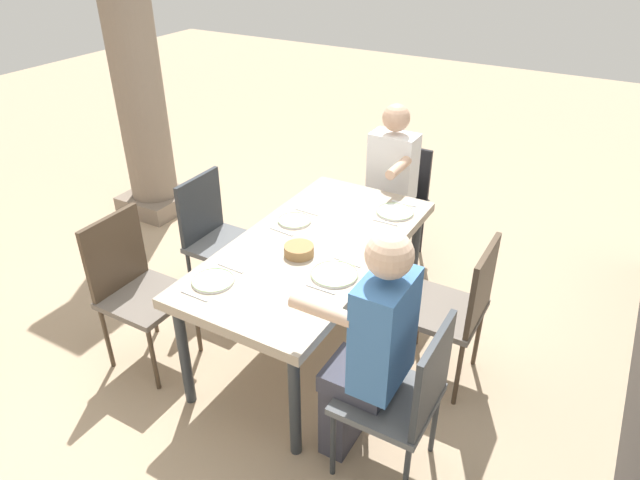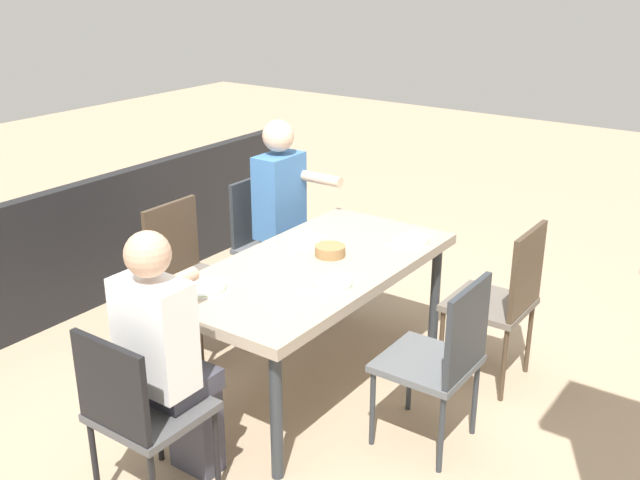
# 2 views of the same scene
# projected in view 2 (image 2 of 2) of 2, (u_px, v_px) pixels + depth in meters

# --- Properties ---
(ground_plane) EXTENTS (16.00, 16.00, 0.00)m
(ground_plane) POSITION_uv_depth(u_px,v_px,m) (314.00, 381.00, 4.34)
(ground_plane) COLOR tan
(dining_table) EXTENTS (1.75, 0.88, 0.74)m
(dining_table) POSITION_uv_depth(u_px,v_px,m) (314.00, 274.00, 4.10)
(dining_table) COLOR tan
(dining_table) RESTS_ON ground
(chair_west_north) EXTENTS (0.44, 0.44, 0.96)m
(chair_west_north) POSITION_uv_depth(u_px,v_px,m) (504.00, 295.00, 4.16)
(chair_west_north) COLOR #6A6158
(chair_west_north) RESTS_ON ground
(chair_west_south) EXTENTS (0.44, 0.44, 0.92)m
(chair_west_south) POSITION_uv_depth(u_px,v_px,m) (266.00, 236.00, 5.10)
(chair_west_south) COLOR #5B5E61
(chair_west_south) RESTS_ON ground
(chair_mid_north) EXTENTS (0.44, 0.44, 0.91)m
(chair_mid_north) POSITION_uv_depth(u_px,v_px,m) (443.00, 355.00, 3.60)
(chair_mid_north) COLOR #5B5E61
(chair_mid_north) RESTS_ON ground
(chair_mid_south) EXTENTS (0.44, 0.44, 0.94)m
(chair_mid_south) POSITION_uv_depth(u_px,v_px,m) (187.00, 269.00, 4.52)
(chair_mid_south) COLOR #6A6158
(chair_mid_south) RESTS_ON ground
(chair_head_east) EXTENTS (0.44, 0.44, 0.88)m
(chair_head_east) POSITION_uv_depth(u_px,v_px,m) (137.00, 408.00, 3.18)
(chair_head_east) COLOR #4F4F50
(chair_head_east) RESTS_ON ground
(diner_woman_green) EXTENTS (0.49, 0.35, 1.28)m
(diner_woman_green) POSITION_uv_depth(u_px,v_px,m) (168.00, 354.00, 3.27)
(diner_woman_green) COLOR #3F3F4C
(diner_woman_green) RESTS_ON ground
(diner_man_white) EXTENTS (0.35, 0.49, 1.34)m
(diner_man_white) POSITION_uv_depth(u_px,v_px,m) (287.00, 214.00, 4.93)
(diner_man_white) COLOR #3F3F4C
(diner_man_white) RESTS_ON ground
(patio_railing) EXTENTS (4.15, 0.10, 0.90)m
(patio_railing) POSITION_uv_depth(u_px,v_px,m) (97.00, 242.00, 5.20)
(patio_railing) COLOR black
(patio_railing) RESTS_ON ground
(plate_0) EXTENTS (0.23, 0.23, 0.02)m
(plate_0) POSITION_uv_depth(u_px,v_px,m) (409.00, 240.00, 4.39)
(plate_0) COLOR white
(plate_0) RESTS_ON dining_table
(fork_0) EXTENTS (0.02, 0.17, 0.01)m
(fork_0) POSITION_uv_depth(u_px,v_px,m) (421.00, 234.00, 4.50)
(fork_0) COLOR silver
(fork_0) RESTS_ON dining_table
(spoon_0) EXTENTS (0.02, 0.17, 0.01)m
(spoon_0) POSITION_uv_depth(u_px,v_px,m) (397.00, 248.00, 4.27)
(spoon_0) COLOR silver
(spoon_0) RESTS_ON dining_table
(plate_1) EXTENTS (0.26, 0.26, 0.02)m
(plate_1) POSITION_uv_depth(u_px,v_px,m) (300.00, 240.00, 4.39)
(plate_1) COLOR white
(plate_1) RESTS_ON dining_table
(fork_1) EXTENTS (0.02, 0.17, 0.01)m
(fork_1) POSITION_uv_depth(u_px,v_px,m) (315.00, 234.00, 4.50)
(fork_1) COLOR silver
(fork_1) RESTS_ON dining_table
(spoon_1) EXTENTS (0.03, 0.17, 0.01)m
(spoon_1) POSITION_uv_depth(u_px,v_px,m) (284.00, 248.00, 4.28)
(spoon_1) COLOR silver
(spoon_1) RESTS_ON dining_table
(plate_2) EXTENTS (0.21, 0.21, 0.02)m
(plate_2) POSITION_uv_depth(u_px,v_px,m) (332.00, 283.00, 3.81)
(plate_2) COLOR white
(plate_2) RESTS_ON dining_table
(fork_2) EXTENTS (0.03, 0.17, 0.01)m
(fork_2) POSITION_uv_depth(u_px,v_px,m) (348.00, 275.00, 3.92)
(fork_2) COLOR silver
(fork_2) RESTS_ON dining_table
(spoon_2) EXTENTS (0.02, 0.17, 0.01)m
(spoon_2) POSITION_uv_depth(u_px,v_px,m) (315.00, 294.00, 3.69)
(spoon_2) COLOR silver
(spoon_2) RESTS_ON dining_table
(plate_3) EXTENTS (0.24, 0.24, 0.02)m
(plate_3) POSITION_uv_depth(u_px,v_px,m) (202.00, 288.00, 3.75)
(plate_3) COLOR white
(plate_3) RESTS_ON dining_table
(fork_3) EXTENTS (0.02, 0.17, 0.01)m
(fork_3) POSITION_uv_depth(u_px,v_px,m) (222.00, 279.00, 3.87)
(fork_3) COLOR silver
(fork_3) RESTS_ON dining_table
(spoon_3) EXTENTS (0.02, 0.17, 0.01)m
(spoon_3) POSITION_uv_depth(u_px,v_px,m) (181.00, 299.00, 3.64)
(spoon_3) COLOR silver
(spoon_3) RESTS_ON dining_table
(bread_basket) EXTENTS (0.17, 0.17, 0.06)m
(bread_basket) POSITION_uv_depth(u_px,v_px,m) (330.00, 251.00, 4.17)
(bread_basket) COLOR #9E7547
(bread_basket) RESTS_ON dining_table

